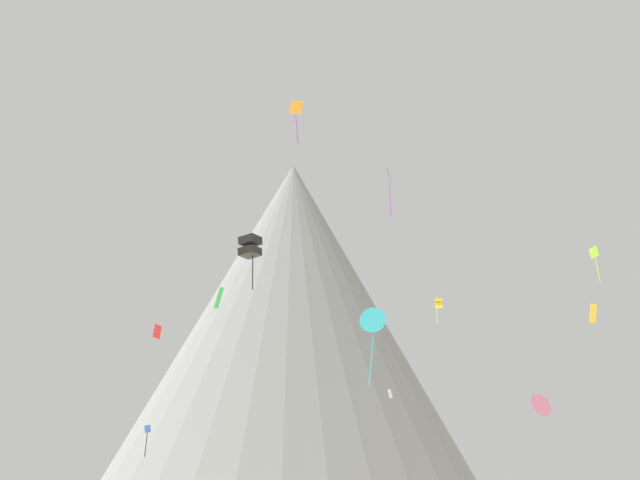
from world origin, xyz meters
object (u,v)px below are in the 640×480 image
(kite_violet_high, at_px, (390,181))
(kite_red_mid, at_px, (157,332))
(kite_black_mid, at_px, (250,247))
(kite_yellow_mid, at_px, (439,303))
(kite_white_low, at_px, (390,394))
(kite_blue_low, at_px, (147,435))
(kite_cyan_mid, at_px, (373,321))
(kite_orange_high, at_px, (296,111))
(kite_gold_mid, at_px, (593,314))
(kite_lime_mid, at_px, (595,256))
(kite_pink_low, at_px, (540,405))
(rock_massif, at_px, (284,334))
(kite_green_mid, at_px, (219,298))

(kite_violet_high, bearing_deg, kite_red_mid, -166.44)
(kite_black_mid, height_order, kite_yellow_mid, kite_yellow_mid)
(kite_white_low, distance_m, kite_black_mid, 38.87)
(kite_yellow_mid, height_order, kite_blue_low, kite_yellow_mid)
(kite_white_low, bearing_deg, kite_cyan_mid, -101.33)
(kite_yellow_mid, relative_size, kite_cyan_mid, 0.51)
(kite_black_mid, height_order, kite_orange_high, kite_orange_high)
(kite_gold_mid, bearing_deg, kite_lime_mid, 116.85)
(kite_pink_low, relative_size, kite_blue_low, 0.91)
(kite_yellow_mid, bearing_deg, kite_violet_high, -111.77)
(kite_white_low, xyz_separation_m, kite_gold_mid, (11.67, -29.74, 3.75))
(kite_red_mid, xyz_separation_m, kite_black_mid, (6.73, -1.16, 6.51))
(rock_massif, relative_size, kite_yellow_mid, 23.79)
(rock_massif, relative_size, kite_lime_mid, 19.82)
(kite_white_low, xyz_separation_m, kite_pink_low, (15.07, -7.90, -1.90))
(kite_lime_mid, relative_size, kite_orange_high, 0.85)
(kite_red_mid, height_order, kite_white_low, kite_red_mid)
(kite_white_low, distance_m, kite_orange_high, 39.35)
(kite_white_low, bearing_deg, kite_green_mid, -115.82)
(rock_massif, xyz_separation_m, kite_yellow_mid, (15.50, -48.38, -4.65))
(kite_cyan_mid, distance_m, kite_blue_low, 30.09)
(kite_green_mid, bearing_deg, kite_red_mid, 106.39)
(kite_white_low, distance_m, kite_yellow_mid, 12.14)
(rock_massif, xyz_separation_m, kite_black_mid, (-7.52, -80.03, -7.64))
(kite_white_low, bearing_deg, kite_lime_mid, -50.64)
(kite_black_mid, xyz_separation_m, kite_lime_mid, (33.79, 12.58, 3.83))
(rock_massif, distance_m, kite_yellow_mid, 51.01)
(kite_pink_low, bearing_deg, kite_green_mid, 20.48)
(kite_white_low, xyz_separation_m, kite_black_mid, (-17.32, -33.98, 7.48))
(kite_white_low, bearing_deg, kite_pink_low, -25.88)
(kite_cyan_mid, bearing_deg, kite_black_mid, 20.79)
(kite_red_mid, xyz_separation_m, kite_pink_low, (39.13, 24.93, -2.88))
(kite_violet_high, bearing_deg, kite_green_mid, -154.61)
(kite_red_mid, bearing_deg, kite_lime_mid, -175.60)
(kite_cyan_mid, height_order, kite_blue_low, kite_cyan_mid)
(kite_black_mid, distance_m, kite_gold_mid, 29.53)
(kite_yellow_mid, bearing_deg, kite_gold_mid, -61.27)
(rock_massif, xyz_separation_m, kite_white_low, (9.81, -46.05, -15.12))
(kite_pink_low, bearing_deg, kite_cyan_mid, 28.50)
(kite_lime_mid, bearing_deg, kite_blue_low, 103.43)
(kite_gold_mid, distance_m, kite_green_mid, 32.02)
(kite_gold_mid, relative_size, kite_violet_high, 0.28)
(kite_lime_mid, distance_m, kite_gold_mid, 12.24)
(rock_massif, distance_m, kite_pink_low, 61.80)
(kite_pink_low, relative_size, kite_orange_high, 0.66)
(kite_yellow_mid, height_order, kite_pink_low, kite_yellow_mid)
(kite_cyan_mid, relative_size, kite_green_mid, 3.70)
(kite_yellow_mid, distance_m, kite_gold_mid, 28.85)
(kite_cyan_mid, bearing_deg, kite_lime_mid, -134.43)
(kite_white_low, distance_m, kite_green_mid, 42.07)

